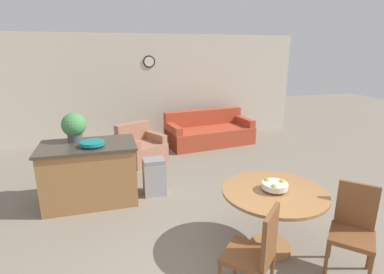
# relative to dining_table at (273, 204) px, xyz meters

# --- Properties ---
(wall_back) EXTENTS (8.00, 0.09, 2.70)m
(wall_back) POSITION_rel_dining_table_xyz_m (-0.58, 5.13, 0.76)
(wall_back) COLOR beige
(wall_back) RESTS_ON ground_plane
(dining_table) EXTENTS (1.17, 1.17, 0.76)m
(dining_table) POSITION_rel_dining_table_xyz_m (0.00, 0.00, 0.00)
(dining_table) COLOR #9E6B3D
(dining_table) RESTS_ON ground_plane
(dining_chair_near_left) EXTENTS (0.59, 0.59, 0.96)m
(dining_chair_near_left) POSITION_rel_dining_table_xyz_m (-0.54, -0.62, -0.06)
(dining_chair_near_left) COLOR brown
(dining_chair_near_left) RESTS_ON ground_plane
(dining_chair_near_right) EXTENTS (0.59, 0.59, 0.96)m
(dining_chair_near_right) POSITION_rel_dining_table_xyz_m (0.62, -0.54, -0.06)
(dining_chair_near_right) COLOR brown
(dining_chair_near_right) RESTS_ON ground_plane
(fruit_bowl) EXTENTS (0.29, 0.29, 0.12)m
(fruit_bowl) POSITION_rel_dining_table_xyz_m (-0.00, 0.00, 0.24)
(fruit_bowl) COLOR silver
(fruit_bowl) RESTS_ON dining_table
(kitchen_island) EXTENTS (1.41, 0.85, 0.93)m
(kitchen_island) POSITION_rel_dining_table_xyz_m (-2.06, 1.85, -0.12)
(kitchen_island) COLOR #9E6B3D
(kitchen_island) RESTS_ON ground_plane
(teal_bowl) EXTENTS (0.35, 0.35, 0.07)m
(teal_bowl) POSITION_rel_dining_table_xyz_m (-1.98, 1.71, 0.39)
(teal_bowl) COLOR #147A7F
(teal_bowl) RESTS_ON kitchen_island
(potted_plant) EXTENTS (0.36, 0.36, 0.44)m
(potted_plant) POSITION_rel_dining_table_xyz_m (-2.24, 2.06, 0.58)
(potted_plant) COLOR #4C4C51
(potted_plant) RESTS_ON kitchen_island
(trash_bin) EXTENTS (0.35, 0.30, 0.60)m
(trash_bin) POSITION_rel_dining_table_xyz_m (-1.08, 1.82, -0.29)
(trash_bin) COLOR #9E9EA3
(trash_bin) RESTS_ON ground_plane
(couch) EXTENTS (2.23, 1.22, 0.82)m
(couch) POSITION_rel_dining_table_xyz_m (0.70, 4.24, -0.31)
(couch) COLOR #B24228
(couch) RESTS_ON ground_plane
(armchair) EXTENTS (1.09, 1.09, 0.79)m
(armchair) POSITION_rel_dining_table_xyz_m (-1.11, 3.45, -0.32)
(armchair) COLOR #A87056
(armchair) RESTS_ON ground_plane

